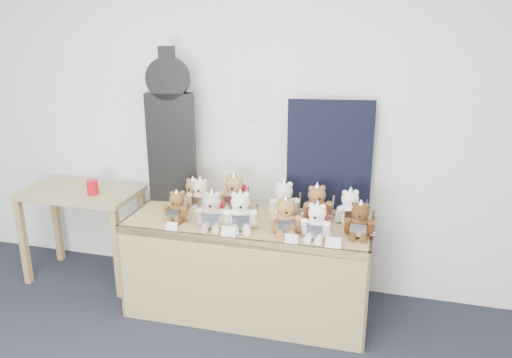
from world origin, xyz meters
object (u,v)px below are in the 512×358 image
(teddy_front_centre, at_px, (241,212))
(teddy_back_end, at_px, (350,208))
(teddy_front_left, at_px, (212,211))
(display_table, at_px, (247,242))
(teddy_back_right, at_px, (317,204))
(teddy_back_left, at_px, (201,195))
(teddy_front_end, at_px, (360,222))
(teddy_back_far_left, at_px, (193,194))
(guitar_case, at_px, (171,128))
(red_cup, at_px, (93,187))
(teddy_front_right, at_px, (286,218))
(teddy_front_far_right, at_px, (317,223))
(side_table, at_px, (81,205))
(teddy_back_centre_right, at_px, (284,201))
(teddy_back_centre_left, at_px, (234,194))
(teddy_front_far_left, at_px, (177,208))

(teddy_front_centre, height_order, teddy_back_end, teddy_front_centre)
(teddy_front_left, bearing_deg, teddy_front_centre, -4.58)
(display_table, distance_m, teddy_back_right, 0.56)
(teddy_back_left, bearing_deg, teddy_front_end, -17.03)
(teddy_front_centre, bearing_deg, display_table, 70.14)
(teddy_back_far_left, bearing_deg, teddy_back_left, -12.64)
(guitar_case, xyz_separation_m, red_cup, (-0.60, -0.19, -0.46))
(teddy_front_right, distance_m, teddy_back_right, 0.34)
(teddy_front_far_right, bearing_deg, side_table, 175.62)
(side_table, height_order, teddy_front_centre, teddy_front_centre)
(teddy_front_left, height_order, teddy_front_far_right, teddy_front_left)
(guitar_case, bearing_deg, teddy_front_left, -52.74)
(teddy_front_centre, bearing_deg, teddy_back_right, 15.27)
(display_table, bearing_deg, teddy_back_end, 12.37)
(teddy_front_far_right, xyz_separation_m, teddy_back_centre_right, (-0.28, 0.31, 0.01))
(teddy_back_centre_right, bearing_deg, red_cup, 161.98)
(red_cup, relative_size, teddy_front_centre, 0.38)
(side_table, bearing_deg, teddy_back_end, -0.64)
(teddy_back_centre_left, xyz_separation_m, teddy_back_far_left, (-0.32, -0.02, -0.02))
(teddy_back_far_left, bearing_deg, teddy_front_left, -43.50)
(side_table, bearing_deg, teddy_back_centre_right, -0.41)
(guitar_case, relative_size, teddy_back_centre_left, 3.75)
(display_table, bearing_deg, teddy_front_far_left, -168.15)
(teddy_back_centre_left, bearing_deg, teddy_front_centre, -71.23)
(teddy_back_centre_right, height_order, teddy_back_far_left, teddy_back_centre_right)
(red_cup, relative_size, teddy_front_left, 0.39)
(teddy_front_far_right, bearing_deg, teddy_front_right, -178.76)
(teddy_back_end, bearing_deg, red_cup, 160.43)
(guitar_case, relative_size, teddy_front_far_right, 4.31)
(side_table, distance_m, teddy_front_centre, 1.47)
(display_table, xyz_separation_m, teddy_front_left, (-0.20, -0.15, 0.27))
(guitar_case, height_order, teddy_front_right, guitar_case)
(teddy_back_centre_left, relative_size, teddy_back_far_left, 1.22)
(side_table, distance_m, teddy_back_left, 1.05)
(teddy_front_far_left, bearing_deg, guitar_case, 120.17)
(teddy_front_far_right, bearing_deg, teddy_back_end, 63.15)
(teddy_front_centre, distance_m, teddy_back_far_left, 0.56)
(teddy_back_left, bearing_deg, teddy_front_centre, -42.81)
(guitar_case, relative_size, teddy_front_end, 4.33)
(teddy_front_centre, relative_size, teddy_back_centre_right, 1.02)
(display_table, height_order, teddy_back_end, teddy_back_end)
(side_table, xyz_separation_m, teddy_front_far_right, (1.94, -0.30, 0.19))
(teddy_front_far_right, bearing_deg, teddy_back_right, 103.00)
(guitar_case, relative_size, teddy_back_far_left, 4.58)
(teddy_front_right, height_order, teddy_back_centre_right, teddy_back_centre_right)
(red_cup, height_order, teddy_front_far_right, teddy_front_far_right)
(teddy_front_far_left, xyz_separation_m, teddy_back_centre_right, (0.70, 0.28, 0.02))
(teddy_front_right, height_order, teddy_back_right, teddy_back_right)
(teddy_back_end, bearing_deg, teddy_front_far_right, -142.48)
(side_table, height_order, teddy_front_far_right, teddy_front_far_right)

